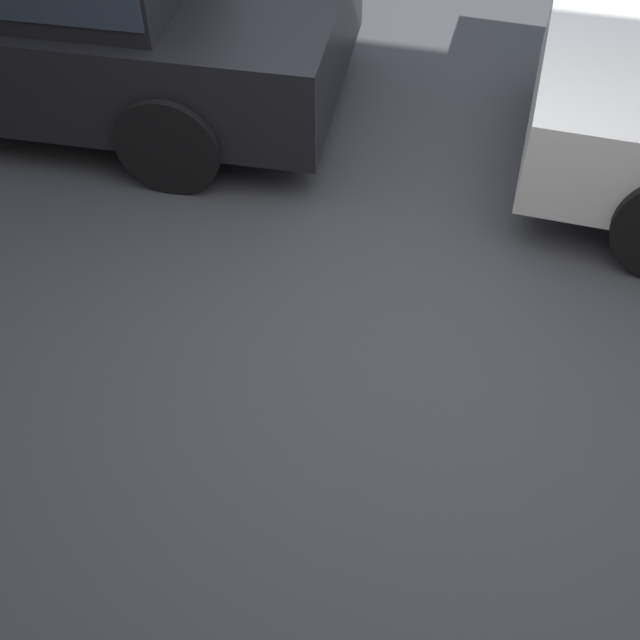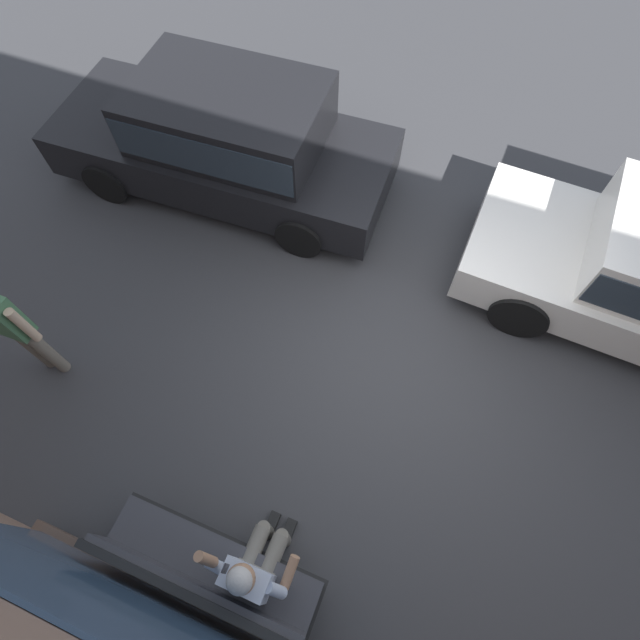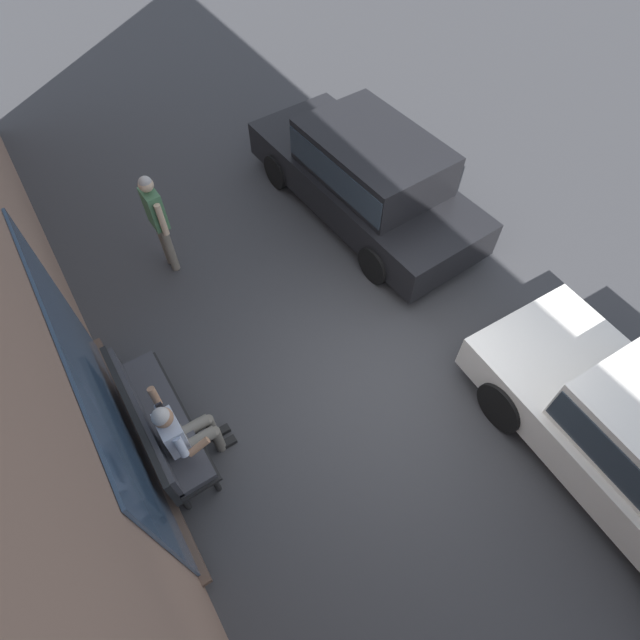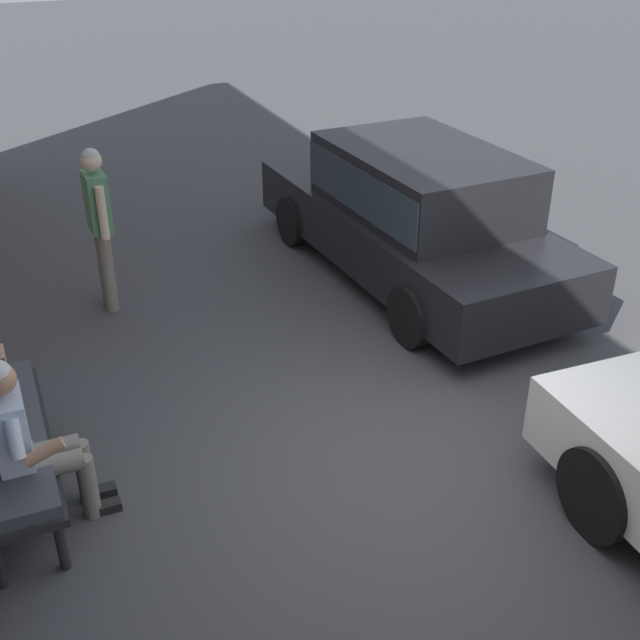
% 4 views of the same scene
% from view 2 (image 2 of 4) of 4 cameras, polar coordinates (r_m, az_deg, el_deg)
% --- Properties ---
extents(ground_plane, '(60.00, 60.00, 0.00)m').
position_cam_2_polar(ground_plane, '(5.95, 8.87, -3.65)').
color(ground_plane, '#38383A').
extents(bench, '(1.98, 0.55, 1.01)m').
position_cam_2_polar(bench, '(4.87, -12.98, -26.67)').
color(bench, black).
rests_on(bench, ground_plane).
extents(person_on_phone, '(0.73, 0.74, 1.34)m').
position_cam_2_polar(person_on_phone, '(4.67, -7.48, -26.23)').
color(person_on_phone, '#6B665B').
rests_on(person_on_phone, ground_plane).
extents(parked_car_mid, '(4.55, 2.01, 1.52)m').
position_cam_2_polar(parked_car_mid, '(6.93, -10.73, 19.95)').
color(parked_car_mid, black).
rests_on(parked_car_mid, ground_plane).
extents(pedestrian_standing, '(0.55, 0.21, 1.73)m').
position_cam_2_polar(pedestrian_standing, '(5.75, -31.89, -0.38)').
color(pedestrian_standing, gray).
rests_on(pedestrian_standing, ground_plane).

